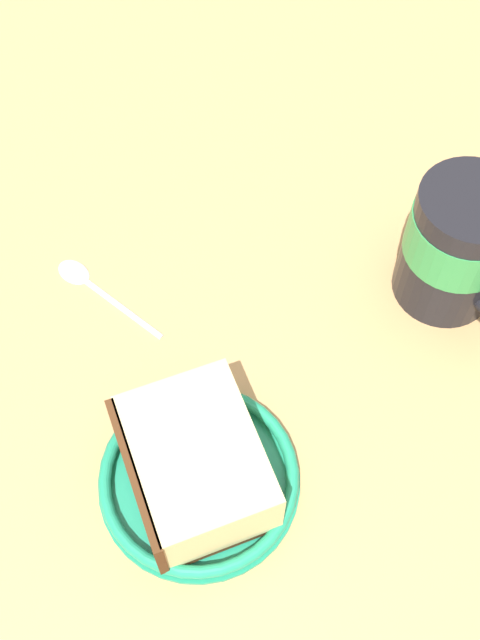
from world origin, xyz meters
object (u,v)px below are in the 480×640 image
at_px(cake_slice, 196,466).
at_px(teaspoon, 88,281).
at_px(small_plate, 202,479).
at_px(tea_mug, 460,244).

distance_m(cake_slice, teaspoon, 0.19).
bearing_deg(small_plate, tea_mug, -30.07).
height_order(cake_slice, tea_mug, tea_mug).
bearing_deg(tea_mug, cake_slice, 149.73).
relative_size(small_plate, cake_slice, 1.03).
distance_m(tea_mug, teaspoon, 0.29).
bearing_deg(small_plate, cake_slice, 130.19).
distance_m(small_plate, cake_slice, 0.03).
distance_m(small_plate, tea_mug, 0.25).
height_order(tea_mug, teaspoon, tea_mug).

